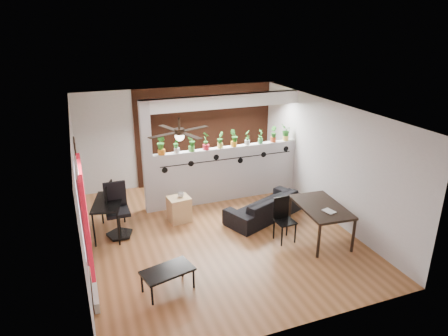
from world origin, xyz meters
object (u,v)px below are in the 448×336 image
at_px(potted_plant_9, 286,132).
at_px(computer_desk, 108,204).
at_px(potted_plant_7, 261,136).
at_px(folding_chair, 283,215).
at_px(potted_plant_2, 191,142).
at_px(ceiling_fan, 180,133).
at_px(potted_plant_6, 247,137).
at_px(potted_plant_8, 273,134).
at_px(coffee_table, 168,272).
at_px(potted_plant_5, 234,137).
at_px(potted_plant_4, 220,139).
at_px(cube_shelf, 179,209).
at_px(potted_plant_3, 206,140).
at_px(potted_plant_1, 177,145).
at_px(cup, 181,195).
at_px(potted_plant_0, 161,144).
at_px(office_chair, 118,213).
at_px(sofa, 264,206).
at_px(dining_table, 321,209).

distance_m(potted_plant_9, computer_desk, 4.63).
xyz_separation_m(potted_plant_7, folding_chair, (-0.53, -2.21, -1.01)).
xyz_separation_m(potted_plant_2, potted_plant_9, (2.46, -0.00, 0.00)).
relative_size(ceiling_fan, potted_plant_6, 3.27).
xyz_separation_m(potted_plant_8, potted_plant_9, (0.35, -0.00, 0.01)).
height_order(potted_plant_6, coffee_table, potted_plant_6).
distance_m(ceiling_fan, potted_plant_5, 2.64).
height_order(potted_plant_4, cube_shelf, potted_plant_4).
bearing_deg(cube_shelf, potted_plant_8, 8.27).
xyz_separation_m(potted_plant_3, cube_shelf, (-0.88, -0.71, -1.30)).
bearing_deg(potted_plant_4, cube_shelf, -150.09).
height_order(potted_plant_1, potted_plant_6, same).
distance_m(potted_plant_6, cube_shelf, 2.41).
relative_size(cup, coffee_table, 0.15).
bearing_deg(potted_plant_9, folding_chair, -119.04).
distance_m(potted_plant_0, potted_plant_3, 1.05).
relative_size(potted_plant_3, folding_chair, 0.47).
height_order(potted_plant_4, potted_plant_9, potted_plant_9).
bearing_deg(potted_plant_1, coffee_table, -107.84).
xyz_separation_m(potted_plant_2, office_chair, (-1.86, -0.87, -1.08)).
relative_size(potted_plant_7, sofa, 0.20).
xyz_separation_m(cube_shelf, cup, (0.05, 0.00, 0.33)).
xyz_separation_m(sofa, dining_table, (0.63, -1.24, 0.39)).
bearing_deg(potted_plant_9, cup, -166.47).
relative_size(potted_plant_4, office_chair, 0.35).
height_order(cube_shelf, computer_desk, computer_desk).
relative_size(ceiling_fan, office_chair, 1.08).
distance_m(potted_plant_5, potted_plant_7, 0.70).
height_order(potted_plant_1, sofa, potted_plant_1).
relative_size(ceiling_fan, dining_table, 0.85).
xyz_separation_m(ceiling_fan, coffee_table, (-0.60, -1.21, -1.97)).
bearing_deg(potted_plant_6, office_chair, -165.05).
bearing_deg(potted_plant_9, potted_plant_4, 180.00).
xyz_separation_m(potted_plant_3, potted_plant_5, (0.70, -0.00, -0.01)).
height_order(potted_plant_6, potted_plant_7, potted_plant_6).
relative_size(potted_plant_0, cup, 3.43).
bearing_deg(cube_shelf, dining_table, -42.07).
relative_size(potted_plant_2, potted_plant_6, 1.11).
distance_m(potted_plant_2, folding_chair, 2.73).
height_order(potted_plant_5, cube_shelf, potted_plant_5).
bearing_deg(potted_plant_0, coffee_table, -101.59).
xyz_separation_m(ceiling_fan, potted_plant_6, (2.13, 1.80, -0.77)).
height_order(potted_plant_2, dining_table, potted_plant_2).
bearing_deg(coffee_table, potted_plant_9, 38.54).
bearing_deg(potted_plant_3, cube_shelf, -141.13).
bearing_deg(computer_desk, potted_plant_5, 14.09).
relative_size(office_chair, coffee_table, 1.20).
distance_m(potted_plant_4, potted_plant_7, 1.05).
relative_size(office_chair, dining_table, 0.79).
xyz_separation_m(potted_plant_2, coffee_table, (-1.32, -3.01, -1.22)).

